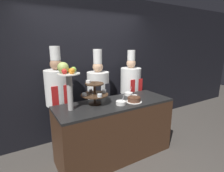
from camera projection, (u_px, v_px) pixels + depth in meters
ground_plane at (127, 166)px, 2.73m from camera, size 14.00×14.00×0.00m
wall_back at (89, 67)px, 3.53m from camera, size 10.00×0.06×2.80m
buffet_counter at (115, 129)px, 2.91m from camera, size 1.91×0.69×0.95m
tiered_stand at (94, 92)px, 2.69m from camera, size 0.43×0.43×0.37m
fruit_pedestal at (67, 77)px, 2.38m from camera, size 0.30×0.30×0.68m
cake_round at (134, 100)px, 2.81m from camera, size 0.26×0.26×0.08m
cup_white at (135, 96)px, 3.03m from camera, size 0.09×0.09×0.05m
serving_bowl_near at (121, 103)px, 2.69m from camera, size 0.15×0.15×0.16m
serving_bowl_far at (129, 94)px, 3.17m from camera, size 0.14×0.14×0.16m
chef_left at (58, 98)px, 2.93m from camera, size 0.41×0.41×1.83m
chef_center_left at (98, 94)px, 3.31m from camera, size 0.41×0.41×1.77m
chef_center_right at (130, 89)px, 3.68m from camera, size 0.42×0.42×1.74m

